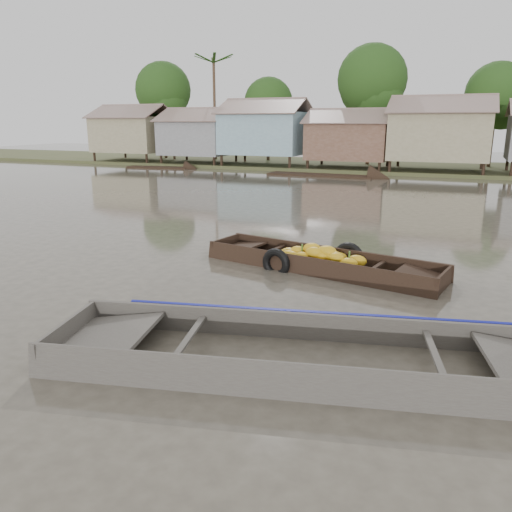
% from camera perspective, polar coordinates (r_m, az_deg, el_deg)
% --- Properties ---
extents(ground, '(120.00, 120.00, 0.00)m').
position_cam_1_polar(ground, '(10.02, -4.03, -6.02)').
color(ground, '#453F35').
rests_on(ground, ground).
extents(riverbank, '(120.00, 12.47, 10.22)m').
position_cam_1_polar(riverbank, '(40.24, 21.24, 13.38)').
color(riverbank, '#384723').
rests_on(riverbank, ground).
extents(banana_boat, '(6.30, 2.65, 0.87)m').
position_cam_1_polar(banana_boat, '(12.71, 7.03, -0.66)').
color(banana_boat, black).
rests_on(banana_boat, ground).
extents(viewer_boat, '(8.20, 3.78, 0.64)m').
position_cam_1_polar(viewer_boat, '(7.80, 5.93, -11.93)').
color(viewer_boat, '#453F3A').
rests_on(viewer_boat, ground).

